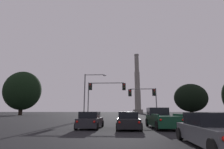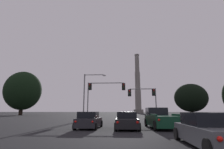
# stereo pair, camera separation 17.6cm
# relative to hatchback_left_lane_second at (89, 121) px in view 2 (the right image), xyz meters

# --- Properties ---
(hatchback_left_lane_second) EXTENTS (1.98, 4.13, 1.44)m
(hatchback_left_lane_second) POSITION_rel_hatchback_left_lane_second_xyz_m (0.00, 0.00, 0.00)
(hatchback_left_lane_second) COLOR #232328
(hatchback_left_lane_second) RESTS_ON ground_plane
(sedan_center_lane_front) EXTENTS (2.10, 4.75, 1.43)m
(sedan_center_lane_front) POSITION_rel_hatchback_left_lane_second_xyz_m (3.35, 7.27, 0.00)
(sedan_center_lane_front) COLOR maroon
(sedan_center_lane_front) RESTS_ON ground_plane
(sedan_center_lane_second) EXTENTS (2.00, 4.71, 1.43)m
(sedan_center_lane_second) POSITION_rel_hatchback_left_lane_second_xyz_m (3.31, -0.14, 0.00)
(sedan_center_lane_second) COLOR black
(sedan_center_lane_second) RESTS_ON ground_plane
(pickup_truck_right_lane_second) EXTENTS (2.36, 5.57, 1.82)m
(pickup_truck_right_lane_second) POSITION_rel_hatchback_left_lane_second_xyz_m (6.35, 0.74, 0.14)
(pickup_truck_right_lane_second) COLOR #0F3823
(pickup_truck_right_lane_second) RESTS_ON ground_plane
(sedan_right_lane_third) EXTENTS (2.13, 4.76, 1.43)m
(sedan_right_lane_third) POSITION_rel_hatchback_left_lane_second_xyz_m (6.66, -7.78, 0.00)
(sedan_right_lane_third) COLOR #4C4F54
(sedan_right_lane_third) RESTS_ON ground_plane
(traffic_light_overhead_right) EXTENTS (4.93, 0.50, 5.35)m
(traffic_light_overhead_right) POSITION_rel_hatchback_left_lane_second_xyz_m (7.01, 14.63, 3.41)
(traffic_light_overhead_right) COLOR slate
(traffic_light_overhead_right) RESTS_ON ground_plane
(traffic_light_overhead_left) EXTENTS (6.61, 0.50, 6.35)m
(traffic_light_overhead_left) POSITION_rel_hatchback_left_lane_second_xyz_m (-0.84, 13.96, 4.23)
(traffic_light_overhead_left) COLOR slate
(traffic_light_overhead_left) RESTS_ON ground_plane
(street_lamp) EXTENTS (3.75, 0.36, 7.64)m
(street_lamp) POSITION_rel_hatchback_left_lane_second_xyz_m (-2.74, 12.86, 4.15)
(street_lamp) COLOR slate
(street_lamp) RESTS_ON ground_plane
(smokestack) EXTENTS (6.60, 6.60, 41.51)m
(smokestack) POSITION_rel_hatchback_left_lane_second_xyz_m (13.46, 105.27, 15.66)
(smokestack) COLOR slate
(smokestack) RESTS_ON ground_plane
(treeline_far_left) EXTENTS (13.33, 11.99, 15.95)m
(treeline_far_left) POSITION_rel_hatchback_left_lane_second_xyz_m (-33.83, 46.32, 8.21)
(treeline_far_left) COLOR black
(treeline_far_left) RESTS_ON ground_plane
(treeline_center_left) EXTENTS (10.97, 9.87, 10.71)m
(treeline_center_left) POSITION_rel_hatchback_left_lane_second_xyz_m (26.17, 45.60, 5.27)
(treeline_center_left) COLOR black
(treeline_center_left) RESTS_ON ground_plane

